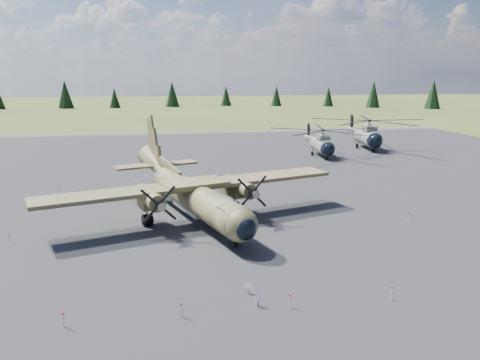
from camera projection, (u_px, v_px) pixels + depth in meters
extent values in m
plane|color=brown|center=(223.00, 232.00, 38.60)|extent=(500.00, 500.00, 0.00)
cube|color=#525357|center=(210.00, 200.00, 48.22)|extent=(120.00, 120.00, 0.04)
cylinder|color=#3C4123|center=(197.00, 198.00, 40.81)|extent=(7.61, 16.75, 2.61)
sphere|color=#3C4123|center=(241.00, 225.00, 33.55)|extent=(3.21, 3.21, 2.55)
sphere|color=black|center=(244.00, 228.00, 33.12)|extent=(2.36, 2.36, 1.88)
cube|color=black|center=(231.00, 210.00, 34.69)|extent=(2.23, 1.99, 0.51)
cone|color=#3C4123|center=(158.00, 166.00, 50.11)|extent=(4.39, 6.87, 3.92)
cube|color=#9FA2A4|center=(193.00, 207.00, 41.85)|extent=(3.39, 5.86, 0.47)
cube|color=#393F21|center=(194.00, 185.00, 40.98)|extent=(26.67, 11.27, 0.33)
cube|color=#3C4123|center=(194.00, 183.00, 40.93)|extent=(6.34, 4.90, 0.33)
cylinder|color=#3C4123|center=(149.00, 197.00, 38.97)|extent=(2.81, 5.04, 1.40)
cube|color=#3C4123|center=(147.00, 202.00, 39.75)|extent=(2.30, 3.44, 0.74)
cone|color=gray|center=(160.00, 206.00, 36.35)|extent=(0.93, 1.01, 0.71)
cylinder|color=black|center=(147.00, 220.00, 40.10)|extent=(1.09, 1.23, 1.02)
cylinder|color=#3C4123|center=(238.00, 186.00, 42.73)|extent=(2.81, 5.04, 1.40)
cube|color=#3C4123|center=(235.00, 191.00, 43.51)|extent=(2.30, 3.44, 0.74)
cone|color=gray|center=(254.00, 194.00, 40.11)|extent=(0.93, 1.01, 0.71)
cylinder|color=black|center=(235.00, 207.00, 43.85)|extent=(1.09, 1.23, 1.02)
cube|color=#3C4123|center=(168.00, 166.00, 46.92)|extent=(2.40, 6.77, 1.56)
cube|color=#393F21|center=(156.00, 165.00, 50.51)|extent=(9.14, 4.68, 0.20)
cylinder|color=gray|center=(234.00, 233.00, 34.73)|extent=(0.16, 0.16, 0.84)
cylinder|color=black|center=(234.00, 242.00, 34.88)|extent=(0.58, 0.93, 0.87)
cylinder|color=gray|center=(322.00, 146.00, 73.53)|extent=(2.71, 6.72, 2.28)
sphere|color=black|center=(328.00, 150.00, 70.35)|extent=(2.24, 2.24, 2.10)
sphere|color=gray|center=(316.00, 143.00, 76.73)|extent=(2.24, 2.24, 2.10)
cube|color=gray|center=(323.00, 137.00, 72.86)|extent=(1.74, 3.02, 0.69)
cylinder|color=gray|center=(323.00, 133.00, 72.70)|extent=(0.35, 0.35, 0.91)
cylinder|color=gray|center=(311.00, 138.00, 79.98)|extent=(1.28, 7.84, 1.31)
cube|color=gray|center=(307.00, 129.00, 83.05)|extent=(0.28, 1.29, 2.19)
cylinder|color=black|center=(308.00, 129.00, 83.09)|extent=(0.21, 2.37, 2.38)
cylinder|color=black|center=(326.00, 157.00, 71.16)|extent=(0.30, 0.64, 0.62)
cylinder|color=black|center=(312.00, 153.00, 74.77)|extent=(0.32, 0.75, 0.73)
cylinder|color=gray|center=(312.00, 150.00, 74.66)|extent=(0.14, 0.14, 1.33)
cylinder|color=black|center=(327.00, 153.00, 75.01)|extent=(0.32, 0.75, 0.73)
cylinder|color=gray|center=(327.00, 150.00, 74.91)|extent=(0.14, 0.14, 1.33)
cylinder|color=gray|center=(368.00, 138.00, 80.93)|extent=(3.65, 8.02, 2.69)
sphere|color=black|center=(375.00, 141.00, 77.17)|extent=(2.77, 2.77, 2.47)
sphere|color=gray|center=(361.00, 135.00, 84.71)|extent=(2.77, 2.77, 2.47)
cube|color=gray|center=(369.00, 128.00, 80.13)|extent=(2.25, 3.65, 0.81)
cylinder|color=gray|center=(369.00, 123.00, 79.95)|extent=(0.43, 0.43, 1.08)
cylinder|color=gray|center=(355.00, 130.00, 88.56)|extent=(2.06, 9.23, 1.54)
cube|color=gray|center=(350.00, 121.00, 92.19)|extent=(0.43, 1.52, 2.58)
cylinder|color=black|center=(352.00, 121.00, 92.20)|extent=(0.42, 2.78, 2.80)
cylinder|color=black|center=(373.00, 150.00, 78.13)|extent=(0.39, 0.76, 0.73)
cylinder|color=black|center=(357.00, 146.00, 82.48)|extent=(0.43, 0.89, 0.86)
cylinder|color=gray|center=(357.00, 142.00, 82.35)|extent=(0.17, 0.17, 1.56)
cylinder|color=black|center=(373.00, 145.00, 82.59)|extent=(0.43, 0.89, 0.86)
cylinder|color=gray|center=(373.00, 142.00, 82.47)|extent=(0.17, 0.17, 1.56)
cube|color=gray|center=(258.00, 302.00, 26.12)|extent=(0.09, 0.09, 0.55)
cube|color=silver|center=(258.00, 298.00, 26.01)|extent=(0.47, 0.26, 0.31)
cube|color=gray|center=(248.00, 290.00, 27.62)|extent=(0.09, 0.09, 0.55)
cube|color=silver|center=(248.00, 286.00, 27.52)|extent=(0.47, 0.27, 0.31)
cylinder|color=silver|center=(63.00, 320.00, 23.91)|extent=(0.07, 0.07, 0.80)
cylinder|color=#B6131B|center=(63.00, 313.00, 23.83)|extent=(0.12, 0.12, 0.10)
cylinder|color=silver|center=(181.00, 311.00, 24.88)|extent=(0.07, 0.07, 0.80)
cylinder|color=#B6131B|center=(181.00, 304.00, 24.79)|extent=(0.12, 0.12, 0.10)
cylinder|color=silver|center=(290.00, 302.00, 25.85)|extent=(0.07, 0.07, 0.80)
cylinder|color=#B6131B|center=(291.00, 295.00, 25.76)|extent=(0.12, 0.12, 0.10)
cylinder|color=silver|center=(391.00, 294.00, 26.82)|extent=(0.07, 0.07, 0.80)
cylinder|color=#B6131B|center=(392.00, 287.00, 26.73)|extent=(0.12, 0.12, 0.10)
cylinder|color=silver|center=(59.00, 189.00, 51.32)|extent=(0.07, 0.07, 0.80)
cylinder|color=#B6131B|center=(59.00, 186.00, 51.23)|extent=(0.12, 0.12, 0.10)
cylinder|color=silver|center=(134.00, 186.00, 52.61)|extent=(0.07, 0.07, 0.80)
cylinder|color=#B6131B|center=(134.00, 183.00, 52.52)|extent=(0.12, 0.12, 0.10)
cylinder|color=silver|center=(205.00, 184.00, 53.90)|extent=(0.07, 0.07, 0.80)
cylinder|color=#B6131B|center=(205.00, 180.00, 53.82)|extent=(0.12, 0.12, 0.10)
cylinder|color=silver|center=(272.00, 181.00, 55.20)|extent=(0.07, 0.07, 0.80)
cylinder|color=#B6131B|center=(272.00, 178.00, 55.11)|extent=(0.12, 0.12, 0.10)
cylinder|color=silver|center=(337.00, 179.00, 56.49)|extent=(0.07, 0.07, 0.80)
cylinder|color=#B6131B|center=(337.00, 175.00, 56.40)|extent=(0.12, 0.12, 0.10)
cylinder|color=silver|center=(10.00, 239.00, 35.85)|extent=(0.07, 0.07, 0.80)
cylinder|color=#B6131B|center=(9.00, 234.00, 35.76)|extent=(0.12, 0.12, 0.10)
cylinder|color=silver|center=(408.00, 217.00, 41.18)|extent=(0.07, 0.07, 0.80)
cylinder|color=#B6131B|center=(409.00, 213.00, 41.09)|extent=(0.12, 0.12, 0.10)
cone|color=black|center=(433.00, 94.00, 176.08)|extent=(6.04, 6.04, 10.79)
cone|color=black|center=(373.00, 94.00, 182.96)|extent=(5.71, 5.71, 10.20)
cone|color=black|center=(328.00, 96.00, 190.27)|extent=(4.42, 4.42, 7.89)
cone|color=black|center=(276.00, 96.00, 192.02)|extent=(4.57, 4.57, 8.15)
cone|color=black|center=(226.00, 96.00, 193.90)|extent=(4.51, 4.51, 8.06)
cone|color=black|center=(172.00, 94.00, 186.90)|extent=(5.63, 5.63, 10.05)
cone|color=black|center=(115.00, 98.00, 181.00)|extent=(4.26, 4.26, 7.60)
cone|color=black|center=(65.00, 94.00, 178.38)|extent=(6.00, 6.00, 10.71)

